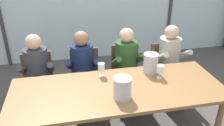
% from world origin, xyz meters
% --- Properties ---
extents(ground, '(14.00, 14.00, 0.00)m').
position_xyz_m(ground, '(0.00, 1.00, 0.00)').
color(ground, '#4C4742').
extents(dining_table, '(2.44, 0.93, 0.75)m').
position_xyz_m(dining_table, '(0.00, 0.00, 0.68)').
color(dining_table, olive).
rests_on(dining_table, ground).
extents(chair_near_curtain, '(0.48, 0.48, 0.86)m').
position_xyz_m(chair_near_curtain, '(-0.97, 0.86, 0.50)').
color(chair_near_curtain, brown).
rests_on(chair_near_curtain, ground).
extents(chair_left_of_center, '(0.44, 0.44, 0.86)m').
position_xyz_m(chair_left_of_center, '(-0.30, 0.87, 0.50)').
color(chair_left_of_center, brown).
rests_on(chair_left_of_center, ground).
extents(chair_center, '(0.48, 0.48, 0.86)m').
position_xyz_m(chair_center, '(0.32, 0.88, 0.50)').
color(chair_center, brown).
rests_on(chair_center, ground).
extents(chair_right_of_center, '(0.49, 0.49, 0.86)m').
position_xyz_m(chair_right_of_center, '(0.96, 0.86, 0.50)').
color(chair_right_of_center, brown).
rests_on(chair_right_of_center, ground).
extents(person_charcoal_jacket, '(0.47, 0.62, 1.18)m').
position_xyz_m(person_charcoal_jacket, '(-0.96, 0.74, 0.67)').
color(person_charcoal_jacket, '#38383D').
rests_on(person_charcoal_jacket, ground).
extents(person_navy_polo, '(0.48, 0.63, 1.18)m').
position_xyz_m(person_navy_polo, '(-0.34, 0.74, 0.67)').
color(person_navy_polo, '#192347').
rests_on(person_navy_polo, ground).
extents(person_olive_shirt, '(0.48, 0.63, 1.18)m').
position_xyz_m(person_olive_shirt, '(0.31, 0.74, 0.67)').
color(person_olive_shirt, '#2D5123').
rests_on(person_olive_shirt, ground).
extents(person_beige_jumper, '(0.48, 0.62, 1.18)m').
position_xyz_m(person_beige_jumper, '(1.00, 0.74, 0.67)').
color(person_beige_jumper, '#B7AD9E').
rests_on(person_beige_jumper, ground).
extents(ice_bucket_primary, '(0.20, 0.20, 0.24)m').
position_xyz_m(ice_bucket_primary, '(-0.00, -0.19, 0.87)').
color(ice_bucket_primary, '#B7B7BC').
rests_on(ice_bucket_primary, dining_table).
extents(ice_bucket_secondary, '(0.19, 0.19, 0.25)m').
position_xyz_m(ice_bucket_secondary, '(0.49, 0.29, 0.88)').
color(ice_bucket_secondary, '#B7B7BC').
rests_on(ice_bucket_secondary, dining_table).
extents(wine_glass_by_left_taster, '(0.08, 0.08, 0.17)m').
position_xyz_m(wine_glass_by_left_taster, '(0.55, 0.13, 0.87)').
color(wine_glass_by_left_taster, silver).
rests_on(wine_glass_by_left_taster, dining_table).
extents(wine_glass_near_bucket, '(0.08, 0.08, 0.17)m').
position_xyz_m(wine_glass_near_bucket, '(-0.14, 0.32, 0.87)').
color(wine_glass_near_bucket, silver).
rests_on(wine_glass_near_bucket, dining_table).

